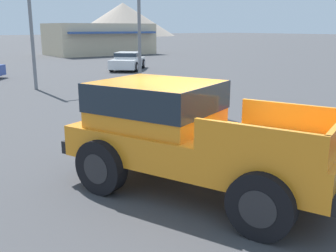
# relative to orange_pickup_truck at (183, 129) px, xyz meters

# --- Properties ---
(ground_plane) EXTENTS (320.00, 320.00, 0.00)m
(ground_plane) POSITION_rel_orange_pickup_truck_xyz_m (0.60, 0.11, -1.12)
(ground_plane) COLOR #424244
(orange_pickup_truck) EXTENTS (3.64, 5.38, 1.94)m
(orange_pickup_truck) POSITION_rel_orange_pickup_truck_xyz_m (0.00, 0.00, 0.00)
(orange_pickup_truck) COLOR orange
(orange_pickup_truck) RESTS_ON ground_plane
(parked_car_white) EXTENTS (4.10, 4.20, 1.23)m
(parked_car_white) POSITION_rel_orange_pickup_truck_xyz_m (9.96, 18.81, -0.49)
(parked_car_white) COLOR white
(parked_car_white) RESTS_ON ground_plane
(traffic_light_main) EXTENTS (4.42, 0.38, 5.61)m
(traffic_light_main) POSITION_rel_orange_pickup_truck_xyz_m (3.42, 13.55, 2.84)
(traffic_light_main) COLOR slate
(traffic_light_main) RESTS_ON ground_plane
(storefront_building) EXTENTS (11.05, 6.77, 3.33)m
(storefront_building) POSITION_rel_orange_pickup_truck_xyz_m (15.97, 34.93, 0.55)
(storefront_building) COLOR beige
(storefront_building) RESTS_ON ground_plane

